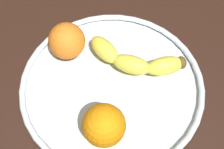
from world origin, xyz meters
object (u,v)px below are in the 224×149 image
(fruit_bowl, at_px, (112,85))
(orange_back_right, at_px, (104,125))
(orange_front_left, at_px, (67,41))
(banana, at_px, (135,60))

(fruit_bowl, height_order, orange_back_right, orange_back_right)
(orange_front_left, bearing_deg, fruit_bowl, -11.60)
(fruit_bowl, xyz_separation_m, banana, (0.02, 0.06, 0.03))
(banana, xyz_separation_m, orange_back_right, (0.02, -0.16, 0.02))
(orange_front_left, bearing_deg, orange_back_right, -39.18)
(fruit_bowl, relative_size, orange_back_right, 4.82)
(orange_front_left, height_order, orange_back_right, orange_back_right)
(fruit_bowl, height_order, banana, banana)
(orange_front_left, bearing_deg, banana, 14.26)
(banana, height_order, orange_back_right, orange_back_right)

